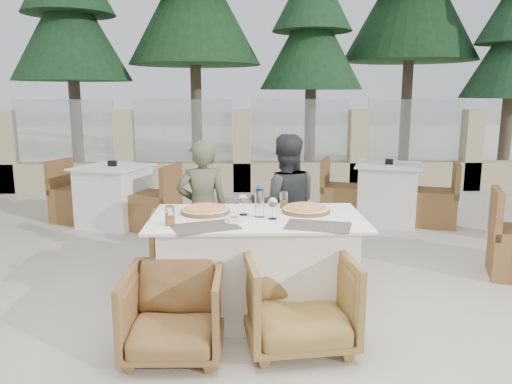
{
  "coord_description": "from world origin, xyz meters",
  "views": [
    {
      "loc": [
        -0.01,
        -3.76,
        1.69
      ],
      "look_at": [
        0.11,
        0.18,
        0.9
      ],
      "focal_mm": 35.0,
      "sensor_mm": 36.0,
      "label": 1
    }
  ],
  "objects_px": {
    "armchair_near_left": "(174,312)",
    "pizza_left": "(205,210)",
    "pizza_right": "(306,209)",
    "beer_glass_right": "(284,200)",
    "olive_dish": "(235,219)",
    "dining_table": "(257,265)",
    "diner_right": "(285,206)",
    "armchair_near_right": "(298,299)",
    "armchair_far_left": "(188,245)",
    "water_bottle": "(259,201)",
    "bg_table_a": "(114,196)",
    "wine_glass_near": "(273,207)",
    "diner_left": "(203,209)",
    "wine_glass_centre": "(243,203)",
    "beer_glass_left": "(170,216)",
    "bg_table_b": "(387,193)",
    "armchair_far_right": "(294,242)"
  },
  "relations": [
    {
      "from": "armchair_near_left",
      "to": "pizza_left",
      "type": "bearing_deg",
      "value": 78.76
    },
    {
      "from": "pizza_right",
      "to": "beer_glass_right",
      "type": "height_order",
      "value": "beer_glass_right"
    },
    {
      "from": "olive_dish",
      "to": "beer_glass_right",
      "type": "bearing_deg",
      "value": 47.81
    },
    {
      "from": "dining_table",
      "to": "pizza_right",
      "type": "distance_m",
      "value": 0.58
    },
    {
      "from": "diner_right",
      "to": "armchair_near_right",
      "type": "bearing_deg",
      "value": 89.06
    },
    {
      "from": "dining_table",
      "to": "armchair_far_left",
      "type": "bearing_deg",
      "value": 127.95
    },
    {
      "from": "dining_table",
      "to": "olive_dish",
      "type": "distance_m",
      "value": 0.46
    },
    {
      "from": "armchair_far_left",
      "to": "dining_table",
      "type": "bearing_deg",
      "value": 121.3
    },
    {
      "from": "armchair_far_left",
      "to": "water_bottle",
      "type": "bearing_deg",
      "value": 122.03
    },
    {
      "from": "armchair_near_left",
      "to": "bg_table_a",
      "type": "bearing_deg",
      "value": 111.0
    },
    {
      "from": "wine_glass_near",
      "to": "diner_left",
      "type": "distance_m",
      "value": 1.07
    },
    {
      "from": "wine_glass_near",
      "to": "diner_right",
      "type": "relative_size",
      "value": 0.14
    },
    {
      "from": "wine_glass_centre",
      "to": "wine_glass_near",
      "type": "distance_m",
      "value": 0.25
    },
    {
      "from": "wine_glass_centre",
      "to": "wine_glass_near",
      "type": "height_order",
      "value": "same"
    },
    {
      "from": "beer_glass_left",
      "to": "olive_dish",
      "type": "xyz_separation_m",
      "value": [
        0.45,
        0.07,
        -0.05
      ]
    },
    {
      "from": "dining_table",
      "to": "bg_table_b",
      "type": "bearing_deg",
      "value": 56.57
    },
    {
      "from": "beer_glass_left",
      "to": "armchair_far_right",
      "type": "relative_size",
      "value": 0.22
    },
    {
      "from": "wine_glass_centre",
      "to": "beer_glass_left",
      "type": "relative_size",
      "value": 1.34
    },
    {
      "from": "wine_glass_centre",
      "to": "diner_right",
      "type": "xyz_separation_m",
      "value": [
        0.39,
        0.77,
        -0.2
      ]
    },
    {
      "from": "wine_glass_near",
      "to": "water_bottle",
      "type": "bearing_deg",
      "value": 142.29
    },
    {
      "from": "pizza_right",
      "to": "armchair_far_left",
      "type": "height_order",
      "value": "pizza_right"
    },
    {
      "from": "pizza_left",
      "to": "bg_table_a",
      "type": "bearing_deg",
      "value": 117.98
    },
    {
      "from": "armchair_near_left",
      "to": "beer_glass_left",
      "type": "bearing_deg",
      "value": 100.05
    },
    {
      "from": "beer_glass_right",
      "to": "beer_glass_left",
      "type": "bearing_deg",
      "value": -149.26
    },
    {
      "from": "bg_table_b",
      "to": "diner_left",
      "type": "bearing_deg",
      "value": -121.47
    },
    {
      "from": "bg_table_a",
      "to": "armchair_far_right",
      "type": "bearing_deg",
      "value": -18.42
    },
    {
      "from": "diner_right",
      "to": "bg_table_a",
      "type": "xyz_separation_m",
      "value": [
        -2.03,
        1.85,
        -0.28
      ]
    },
    {
      "from": "water_bottle",
      "to": "bg_table_a",
      "type": "distance_m",
      "value": 3.25
    },
    {
      "from": "dining_table",
      "to": "armchair_near_right",
      "type": "xyz_separation_m",
      "value": [
        0.26,
        -0.51,
        -0.06
      ]
    },
    {
      "from": "armchair_far_left",
      "to": "bg_table_a",
      "type": "distance_m",
      "value": 2.22
    },
    {
      "from": "beer_glass_left",
      "to": "diner_right",
      "type": "height_order",
      "value": "diner_right"
    },
    {
      "from": "diner_right",
      "to": "armchair_far_right",
      "type": "bearing_deg",
      "value": -129.69
    },
    {
      "from": "water_bottle",
      "to": "diner_left",
      "type": "relative_size",
      "value": 0.19
    },
    {
      "from": "water_bottle",
      "to": "armchair_near_left",
      "type": "relative_size",
      "value": 0.38
    },
    {
      "from": "pizza_left",
      "to": "armchair_near_right",
      "type": "xyz_separation_m",
      "value": [
        0.66,
        -0.64,
        -0.47
      ]
    },
    {
      "from": "wine_glass_near",
      "to": "armchair_near_right",
      "type": "distance_m",
      "value": 0.71
    },
    {
      "from": "armchair_far_left",
      "to": "bg_table_a",
      "type": "xyz_separation_m",
      "value": [
        -1.14,
        1.9,
        0.08
      ]
    },
    {
      "from": "pizza_left",
      "to": "dining_table",
      "type": "bearing_deg",
      "value": -17.68
    },
    {
      "from": "beer_glass_right",
      "to": "bg_table_a",
      "type": "relative_size",
      "value": 0.08
    },
    {
      "from": "wine_glass_near",
      "to": "beer_glass_left",
      "type": "distance_m",
      "value": 0.75
    },
    {
      "from": "beer_glass_left",
      "to": "diner_right",
      "type": "xyz_separation_m",
      "value": [
        0.9,
        1.05,
        -0.18
      ]
    },
    {
      "from": "armchair_far_right",
      "to": "bg_table_a",
      "type": "height_order",
      "value": "bg_table_a"
    },
    {
      "from": "wine_glass_near",
      "to": "bg_table_a",
      "type": "relative_size",
      "value": 0.11
    },
    {
      "from": "diner_right",
      "to": "diner_left",
      "type": "bearing_deg",
      "value": 1.9
    },
    {
      "from": "water_bottle",
      "to": "wine_glass_near",
      "type": "bearing_deg",
      "value": -37.71
    },
    {
      "from": "diner_left",
      "to": "water_bottle",
      "type": "bearing_deg",
      "value": 112.15
    },
    {
      "from": "dining_table",
      "to": "olive_dish",
      "type": "xyz_separation_m",
      "value": [
        -0.17,
        -0.15,
        0.41
      ]
    },
    {
      "from": "pizza_right",
      "to": "olive_dish",
      "type": "relative_size",
      "value": 3.43
    },
    {
      "from": "armchair_near_left",
      "to": "diner_right",
      "type": "distance_m",
      "value": 1.71
    },
    {
      "from": "pizza_left",
      "to": "wine_glass_centre",
      "type": "bearing_deg",
      "value": -13.99
    }
  ]
}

